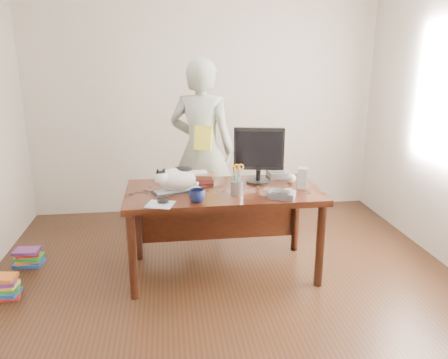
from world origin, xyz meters
TOP-DOWN VIEW (x-y plane):
  - room at (0.00, 0.00)m, footprint 4.50×4.50m
  - desk at (0.00, 0.68)m, footprint 1.60×0.80m
  - keyboard at (-0.38, 0.58)m, footprint 0.43×0.28m
  - cat at (-0.39, 0.58)m, footprint 0.38×0.28m
  - monitor at (0.33, 0.75)m, footprint 0.43×0.25m
  - pen_cup at (0.09, 0.45)m, footprint 0.11×0.10m
  - mousepad at (-0.52, 0.29)m, footprint 0.24×0.23m
  - mouse at (-0.50, 0.31)m, footprint 0.10×0.08m
  - coffee_mug at (-0.24, 0.31)m, footprint 0.15×0.15m
  - phone at (0.43, 0.33)m, footprint 0.24×0.21m
  - speaker at (0.66, 0.55)m, footprint 0.10×0.11m
  - baseball at (0.61, 0.72)m, footprint 0.08×0.08m
  - book_stack at (-0.17, 0.86)m, footprint 0.25×0.20m
  - calculator at (0.54, 0.93)m, footprint 0.16×0.21m
  - person at (-0.10, 1.48)m, footprint 0.77×0.65m
  - held_book at (-0.10, 1.31)m, footprint 0.20×0.16m
  - book_pile_a at (-1.75, 0.40)m, footprint 0.27×0.22m
  - book_pile_b at (-1.72, 0.95)m, footprint 0.26×0.20m

SIDE VIEW (x-z plane):
  - book_pile_b at x=-1.72m, z-range 0.00..0.15m
  - book_pile_a at x=-1.75m, z-range 0.00..0.18m
  - desk at x=0.00m, z-range 0.23..0.98m
  - mousepad at x=-0.52m, z-range 0.75..0.75m
  - keyboard at x=-0.38m, z-range 0.75..0.77m
  - mouse at x=-0.50m, z-range 0.75..0.79m
  - phone at x=0.43m, z-range 0.73..0.83m
  - calculator at x=0.54m, z-range 0.75..0.81m
  - book_stack at x=-0.17m, z-range 0.74..0.83m
  - baseball at x=0.61m, z-range 0.75..0.83m
  - coffee_mug at x=-0.24m, z-range 0.75..0.85m
  - pen_cup at x=0.09m, z-range 0.69..0.95m
  - speaker at x=0.66m, z-range 0.75..0.92m
  - cat at x=-0.39m, z-range 0.76..0.98m
  - person at x=-0.10m, z-range 0.00..1.80m
  - monitor at x=0.33m, z-range 0.78..1.26m
  - held_book at x=-0.10m, z-range 0.93..1.17m
  - room at x=0.00m, z-range -0.90..3.60m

